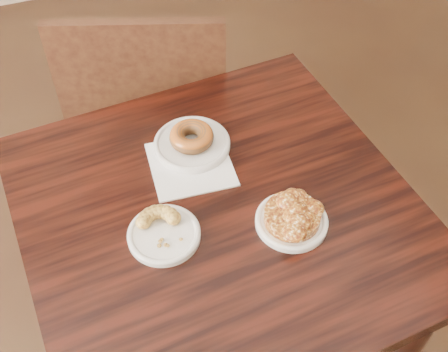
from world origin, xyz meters
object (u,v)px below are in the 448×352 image
object	(u,v)px
cafe_table	(220,296)
glazed_donut	(192,137)
cruller_fragment	(163,229)
apple_fritter	(293,214)
chair_far	(154,104)

from	to	relation	value
cafe_table	glazed_donut	bearing A→B (deg)	85.16
cafe_table	cruller_fragment	xyz separation A→B (m)	(-0.13, -0.03, 0.40)
glazed_donut	cruller_fragment	xyz separation A→B (m)	(-0.13, -0.22, -0.01)
apple_fritter	cruller_fragment	world-z (taller)	apple_fritter
glazed_donut	chair_far	bearing A→B (deg)	87.87
glazed_donut	cruller_fragment	distance (m)	0.25
chair_far	apple_fritter	bearing A→B (deg)	115.89
chair_far	glazed_donut	xyz separation A→B (m)	(-0.02, -0.51, 0.33)
cafe_table	glazed_donut	distance (m)	0.45
apple_fritter	cruller_fragment	size ratio (longest dim) A/B	1.49
cafe_table	cruller_fragment	size ratio (longest dim) A/B	7.56
chair_far	glazed_donut	distance (m)	0.61
cruller_fragment	glazed_donut	bearing A→B (deg)	59.58
cafe_table	cruller_fragment	distance (m)	0.42
chair_far	cruller_fragment	world-z (taller)	chair_far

